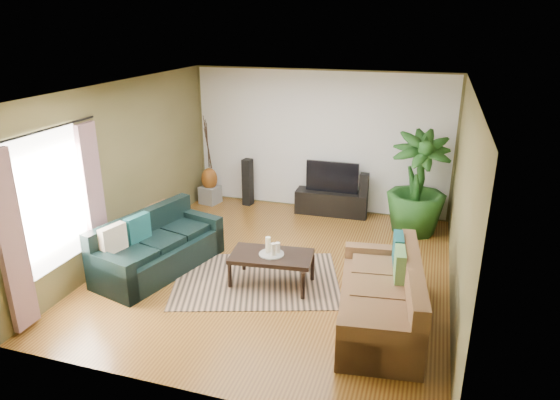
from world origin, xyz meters
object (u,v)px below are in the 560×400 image
at_px(sofa_left, 159,244).
at_px(side_table, 166,220).
at_px(potted_plant, 417,184).
at_px(television, 332,177).
at_px(speaker_left, 248,182).
at_px(speaker_right, 363,197).
at_px(pedestal, 210,195).
at_px(tv_stand, 331,203).
at_px(coffee_table, 272,269).
at_px(vase, 209,179).
at_px(sofa_right, 380,293).

xyz_separation_m(sofa_left, side_table, (-0.57, 1.18, -0.15)).
distance_m(sofa_left, potted_plant, 4.41).
height_order(television, speaker_left, television).
height_order(television, side_table, television).
xyz_separation_m(speaker_right, side_table, (-3.17, -1.74, -0.17)).
relative_size(speaker_left, pedestal, 2.70).
xyz_separation_m(tv_stand, side_table, (-2.55, -1.83, 0.05)).
height_order(tv_stand, pedestal, tv_stand).
bearing_deg(television, tv_stand, 0.00).
relative_size(tv_stand, television, 1.36).
xyz_separation_m(coffee_table, pedestal, (-2.24, 2.79, -0.06)).
relative_size(speaker_left, vase, 2.11).
relative_size(tv_stand, potted_plant, 0.76).
bearing_deg(pedestal, potted_plant, -4.23).
distance_m(sofa_right, tv_stand, 3.70).
height_order(tv_stand, television, television).
bearing_deg(sofa_left, potted_plant, -39.40).
bearing_deg(speaker_right, television, 172.24).
distance_m(sofa_left, pedestal, 2.92).
relative_size(coffee_table, side_table, 2.09).
bearing_deg(television, side_table, -144.37).
relative_size(television, speaker_right, 1.12).
relative_size(speaker_left, speaker_right, 1.07).
distance_m(coffee_table, vase, 3.59).
xyz_separation_m(sofa_right, television, (-1.32, 3.45, 0.32)).
bearing_deg(pedestal, television, 3.18).
relative_size(vase, side_table, 0.83).
bearing_deg(sofa_left, coffee_table, -72.54).
distance_m(television, side_table, 3.17).
distance_m(sofa_right, pedestal, 5.05).
distance_m(speaker_left, side_table, 2.02).
distance_m(sofa_left, speaker_left, 3.02).
relative_size(speaker_left, potted_plant, 0.53).
bearing_deg(speaker_left, potted_plant, 0.80).
distance_m(coffee_table, side_table, 2.55).
xyz_separation_m(sofa_left, tv_stand, (1.98, 3.01, -0.20)).
height_order(tv_stand, side_table, side_table).
xyz_separation_m(pedestal, side_table, (-0.06, -1.69, 0.10)).
height_order(coffee_table, potted_plant, potted_plant).
height_order(speaker_left, speaker_right, speaker_left).
relative_size(coffee_table, potted_plant, 0.63).
bearing_deg(vase, sofa_right, -41.02).
bearing_deg(pedestal, coffee_table, -51.17).
bearing_deg(sofa_right, tv_stand, -166.50).
relative_size(tv_stand, pedestal, 3.86).
bearing_deg(coffee_table, sofa_left, 176.34).
bearing_deg(speaker_right, coffee_table, -107.14).
xyz_separation_m(vase, side_table, (-0.06, -1.69, -0.24)).
distance_m(coffee_table, tv_stand, 2.93).
height_order(vase, side_table, vase).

